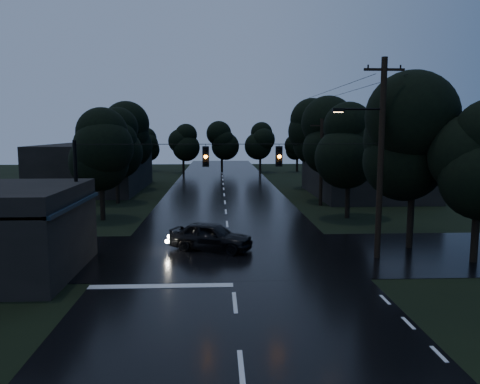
{
  "coord_description": "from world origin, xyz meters",
  "views": [
    {
      "loc": [
        -0.6,
        -11.92,
        6.43
      ],
      "look_at": [
        0.61,
        13.87,
        3.06
      ],
      "focal_mm": 35.0,
      "sensor_mm": 36.0,
      "label": 1
    }
  ],
  "objects": [
    {
      "name": "building_far_left",
      "position": [
        -14.0,
        40.0,
        2.5
      ],
      "size": [
        10.0,
        16.0,
        5.0
      ],
      "primitive_type": "cube",
      "color": "black",
      "rests_on": "ground"
    },
    {
      "name": "ground",
      "position": [
        0.0,
        0.0,
        0.0
      ],
      "size": [
        160.0,
        160.0,
        0.0
      ],
      "primitive_type": "plane",
      "color": "black",
      "rests_on": "ground"
    },
    {
      "name": "car",
      "position": [
        -1.01,
        12.95,
        0.77
      ],
      "size": [
        4.9,
        3.35,
        1.55
      ],
      "primitive_type": "imported",
      "rotation": [
        0.0,
        0.0,
        1.2
      ],
      "color": "black",
      "rests_on": "ground"
    },
    {
      "name": "cross_street",
      "position": [
        0.0,
        12.0,
        0.0
      ],
      "size": [
        60.0,
        9.0,
        0.02
      ],
      "primitive_type": "cube",
      "color": "black",
      "rests_on": "ground"
    },
    {
      "name": "tree_left_a",
      "position": [
        -9.0,
        22.0,
        5.24
      ],
      "size": [
        3.92,
        3.92,
        8.26
      ],
      "color": "black",
      "rests_on": "ground"
    },
    {
      "name": "tree_left_b",
      "position": [
        -9.6,
        30.0,
        5.62
      ],
      "size": [
        4.2,
        4.2,
        8.85
      ],
      "color": "black",
      "rests_on": "ground"
    },
    {
      "name": "tree_corner_far",
      "position": [
        12.0,
        10.0,
        5.24
      ],
      "size": [
        3.92,
        3.92,
        8.26
      ],
      "color": "black",
      "rests_on": "ground"
    },
    {
      "name": "utility_pole_main",
      "position": [
        7.41,
        11.0,
        5.26
      ],
      "size": [
        3.5,
        0.3,
        10.0
      ],
      "color": "black",
      "rests_on": "ground"
    },
    {
      "name": "tree_right_a",
      "position": [
        9.0,
        22.0,
        5.62
      ],
      "size": [
        4.2,
        4.2,
        8.85
      ],
      "color": "black",
      "rests_on": "ground"
    },
    {
      "name": "span_signals",
      "position": [
        0.56,
        10.99,
        5.24
      ],
      "size": [
        15.0,
        0.37,
        1.12
      ],
      "color": "black",
      "rests_on": "ground"
    },
    {
      "name": "tree_right_b",
      "position": [
        9.6,
        30.0,
        5.99
      ],
      "size": [
        4.48,
        4.48,
        9.44
      ],
      "color": "black",
      "rests_on": "ground"
    },
    {
      "name": "tree_right_c",
      "position": [
        10.2,
        40.0,
        6.37
      ],
      "size": [
        4.76,
        4.76,
        10.03
      ],
      "color": "black",
      "rests_on": "ground"
    },
    {
      "name": "tree_corner_near",
      "position": [
        10.0,
        13.0,
        5.99
      ],
      "size": [
        4.48,
        4.48,
        9.44
      ],
      "color": "black",
      "rests_on": "ground"
    },
    {
      "name": "main_road",
      "position": [
        0.0,
        30.0,
        0.0
      ],
      "size": [
        12.0,
        120.0,
        0.02
      ],
      "primitive_type": "cube",
      "color": "black",
      "rests_on": "ground"
    },
    {
      "name": "anchor_pole_left",
      "position": [
        -7.5,
        11.0,
        3.0
      ],
      "size": [
        0.18,
        0.18,
        6.0
      ],
      "primitive_type": "cylinder",
      "color": "black",
      "rests_on": "ground"
    },
    {
      "name": "tree_left_c",
      "position": [
        -10.2,
        40.0,
        5.99
      ],
      "size": [
        4.48,
        4.48,
        9.44
      ],
      "color": "black",
      "rests_on": "ground"
    },
    {
      "name": "building_far_right",
      "position": [
        14.0,
        34.0,
        2.2
      ],
      "size": [
        10.0,
        14.0,
        4.4
      ],
      "primitive_type": "cube",
      "color": "black",
      "rests_on": "ground"
    },
    {
      "name": "utility_pole_far",
      "position": [
        8.3,
        28.0,
        3.88
      ],
      "size": [
        2.0,
        0.3,
        7.5
      ],
      "color": "black",
      "rests_on": "ground"
    }
  ]
}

